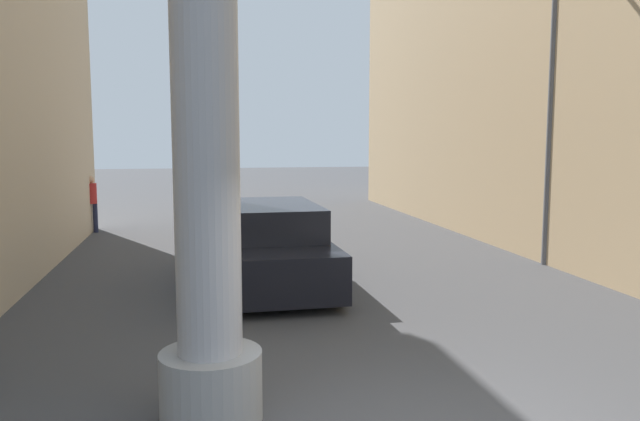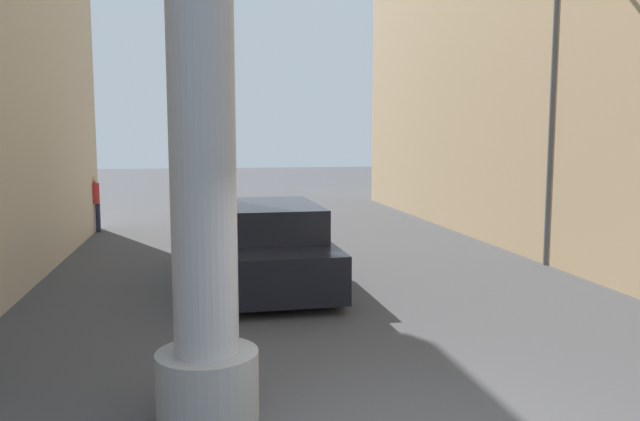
% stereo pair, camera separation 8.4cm
% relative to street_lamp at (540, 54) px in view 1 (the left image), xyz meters
% --- Properties ---
extents(ground_plane, '(86.45, 86.45, 0.00)m').
position_rel_street_lamp_xyz_m(ground_plane, '(-5.20, 2.42, -4.62)').
color(ground_plane, '#424244').
extents(street_lamp, '(2.36, 0.28, 7.73)m').
position_rel_street_lamp_xyz_m(street_lamp, '(0.00, 0.00, 0.00)').
color(street_lamp, '#59595E').
rests_on(street_lamp, ground).
extents(traffic_light_mast, '(4.72, 0.32, 5.65)m').
position_rel_street_lamp_xyz_m(traffic_light_mast, '(-9.28, -1.96, -0.64)').
color(traffic_light_mast, '#333333').
rests_on(traffic_light_mast, ground).
extents(car_lead, '(2.21, 5.11, 1.56)m').
position_rel_street_lamp_xyz_m(car_lead, '(-5.96, -0.61, -3.88)').
color(car_lead, black).
rests_on(car_lead, ground).
extents(palm_tree_mid_left, '(2.77, 2.71, 7.31)m').
position_rel_street_lamp_xyz_m(palm_tree_mid_left, '(-11.08, 2.51, 0.03)').
color(palm_tree_mid_left, brown).
rests_on(palm_tree_mid_left, ground).
extents(pedestrian_far_left, '(0.42, 0.42, 1.70)m').
position_rel_street_lamp_xyz_m(pedestrian_far_left, '(-10.39, 6.88, -3.63)').
color(pedestrian_far_left, '#1E233F').
rests_on(pedestrian_far_left, ground).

